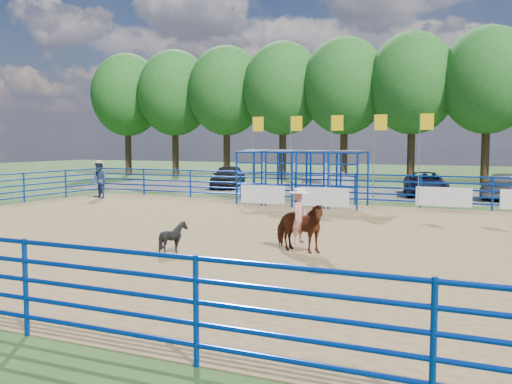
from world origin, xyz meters
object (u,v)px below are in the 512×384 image
calf (173,237)px  car_d (507,186)px  spectator_cowboy (99,180)px  car_a (228,177)px  car_c (425,184)px  horse_and_rider (299,221)px  car_b (331,182)px

calf → car_d: (7.95, 19.49, 0.24)m
spectator_cowboy → car_a: bearing=70.2°
calf → car_c: (3.79, 19.70, 0.22)m
calf → car_a: size_ratio=0.19×
car_a → horse_and_rider: bearing=-73.9°
car_b → car_c: size_ratio=0.84×
car_d → calf: bearing=80.4°
calf → car_c: car_c is taller
car_a → car_b: (7.00, -0.49, -0.09)m
spectator_cowboy → car_b: 13.08m
car_c → car_b: bearing=171.2°
spectator_cowboy → car_d: 21.31m
car_a → car_b: car_a is taller
spectator_cowboy → calf: bearing=-43.7°
car_a → calf: bearing=-82.8°
calf → car_a: car_a is taller
car_c → car_d: car_d is taller
horse_and_rider → car_a: horse_and_rider is taller
car_a → car_d: (16.47, -0.42, -0.07)m
spectator_cowboy → car_a: spectator_cowboy is taller
car_c → calf: bearing=-112.8°
spectator_cowboy → car_b: bearing=39.2°
horse_and_rider → spectator_cowboy: (-14.63, 9.60, 0.15)m
calf → car_d: car_d is taller
calf → spectator_cowboy: 16.15m
calf → car_d: bearing=-53.3°
car_b → car_c: bearing=-160.9°
horse_and_rider → spectator_cowboy: 17.50m
horse_and_rider → car_a: bearing=122.1°
horse_and_rider → calf: (-2.97, -1.55, -0.40)m
car_b → car_c: 5.33m
car_b → car_c: (5.32, 0.29, 0.00)m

